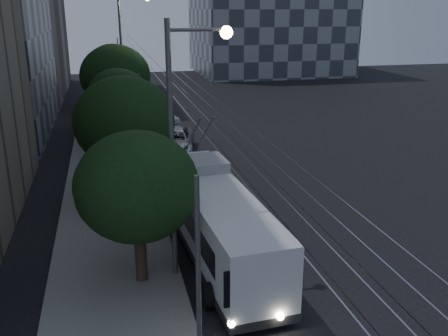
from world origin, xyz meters
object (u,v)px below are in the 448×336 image
trolleybus (216,220)px  streetlamp_near (182,130)px  car_white_d (136,100)px  pickup_silver (173,141)px  streetlamp_far (126,48)px  car_white_c (155,105)px  car_white_b (161,116)px  car_white_a (163,126)px

trolleybus → streetlamp_near: streetlamp_near is taller
car_white_d → pickup_silver: bearing=-64.4°
streetlamp_far → car_white_c: bearing=61.7°
car_white_b → car_white_d: car_white_d is taller
pickup_silver → streetlamp_far: bearing=115.4°
pickup_silver → car_white_b: bearing=100.1°
trolleybus → car_white_c: trolleybus is taller
car_white_a → car_white_d: (-1.33, 11.69, 0.14)m
car_white_a → streetlamp_far: 7.51m
pickup_silver → car_white_a: 6.15m
car_white_b → car_white_a: bearing=-108.9°
car_white_a → car_white_d: car_white_d is taller
streetlamp_far → car_white_d: bearing=82.4°
streetlamp_far → trolleybus: bearing=-85.3°
car_white_d → streetlamp_far: (-1.07, -7.98, 5.93)m
car_white_d → streetlamp_near: 35.22m
car_white_a → streetlamp_near: streetlamp_near is taller
trolleybus → streetlamp_far: size_ratio=1.04×
car_white_a → streetlamp_far: bearing=120.3°
car_white_c → car_white_a: bearing=-115.3°
streetlamp_near → streetlamp_far: (-0.58, 26.87, 0.87)m
car_white_c → streetlamp_far: (-2.67, -4.97, 5.96)m
trolleybus → streetlamp_near: bearing=-142.0°
trolleybus → car_white_a: 21.86m
car_white_d → streetlamp_near: bearing=-69.5°
pickup_silver → car_white_b: size_ratio=1.25×
pickup_silver → car_white_a: size_ratio=1.72×
car_white_b → pickup_silver: bearing=-105.9°
car_white_a → car_white_c: car_white_c is taller
car_white_c → streetlamp_far: size_ratio=0.40×
streetlamp_far → car_white_a: bearing=-57.1°
car_white_d → car_white_a: bearing=-62.2°
streetlamp_near → streetlamp_far: bearing=91.2°
pickup_silver → streetlamp_near: bearing=-84.6°
car_white_a → car_white_c: 8.68m
car_white_a → streetlamp_near: 23.81m
streetlamp_far → streetlamp_near: bearing=-88.8°
pickup_silver → car_white_c: size_ratio=1.41×
trolleybus → pickup_silver: trolleybus is taller
streetlamp_near → streetlamp_far: streetlamp_far is taller
trolleybus → car_white_c: 30.53m
car_white_d → car_white_b: bearing=-57.6°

